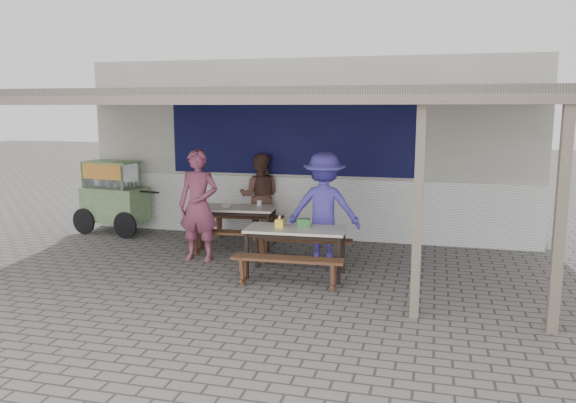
# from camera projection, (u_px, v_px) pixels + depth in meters

# --- Properties ---
(ground) EXTENTS (60.00, 60.00, 0.00)m
(ground) POSITION_uv_depth(u_px,v_px,m) (255.00, 281.00, 8.38)
(ground) COLOR #605C57
(ground) RESTS_ON ground
(back_wall) EXTENTS (9.00, 1.28, 3.50)m
(back_wall) POSITION_uv_depth(u_px,v_px,m) (308.00, 149.00, 11.52)
(back_wall) COLOR beige
(back_wall) RESTS_ON ground
(warung_roof) EXTENTS (9.00, 4.21, 2.81)m
(warung_roof) POSITION_uv_depth(u_px,v_px,m) (272.00, 97.00, 8.79)
(warung_roof) COLOR #605A52
(warung_roof) RESTS_ON ground
(table_left) EXTENTS (1.41, 0.86, 0.75)m
(table_left) POSITION_uv_depth(u_px,v_px,m) (238.00, 211.00, 10.33)
(table_left) COLOR beige
(table_left) RESTS_ON ground
(bench_left_street) EXTENTS (1.47, 0.42, 0.45)m
(bench_left_street) POSITION_uv_depth(u_px,v_px,m) (229.00, 238.00, 9.70)
(bench_left_street) COLOR brown
(bench_left_street) RESTS_ON ground
(bench_left_wall) EXTENTS (1.47, 0.42, 0.45)m
(bench_left_wall) POSITION_uv_depth(u_px,v_px,m) (247.00, 221.00, 11.08)
(bench_left_wall) COLOR brown
(bench_left_wall) RESTS_ON ground
(table_right) EXTENTS (1.54, 0.77, 0.75)m
(table_right) POSITION_uv_depth(u_px,v_px,m) (296.00, 233.00, 8.52)
(table_right) COLOR beige
(table_right) RESTS_ON ground
(bench_right_street) EXTENTS (1.62, 0.36, 0.45)m
(bench_right_street) POSITION_uv_depth(u_px,v_px,m) (288.00, 265.00, 7.98)
(bench_right_street) COLOR brown
(bench_right_street) RESTS_ON ground
(bench_right_wall) EXTENTS (1.62, 0.36, 0.45)m
(bench_right_wall) POSITION_uv_depth(u_px,v_px,m) (303.00, 245.00, 9.16)
(bench_right_wall) COLOR brown
(bench_right_wall) RESTS_ON ground
(vendor_cart) EXTENTS (1.91, 0.91, 1.49)m
(vendor_cart) POSITION_uv_depth(u_px,v_px,m) (114.00, 194.00, 11.48)
(vendor_cart) COLOR #7F9D69
(vendor_cart) RESTS_ON ground
(patron_street_side) EXTENTS (0.70, 0.47, 1.88)m
(patron_street_side) POSITION_uv_depth(u_px,v_px,m) (198.00, 205.00, 9.38)
(patron_street_side) COLOR #7E3950
(patron_street_side) RESTS_ON ground
(patron_wall_side) EXTENTS (0.92, 0.78, 1.67)m
(patron_wall_side) POSITION_uv_depth(u_px,v_px,m) (260.00, 196.00, 11.07)
(patron_wall_side) COLOR brown
(patron_wall_side) RESTS_ON ground
(patron_right_table) EXTENTS (1.25, 0.79, 1.84)m
(patron_right_table) POSITION_uv_depth(u_px,v_px,m) (324.00, 208.00, 9.22)
(patron_right_table) COLOR #493FB0
(patron_right_table) RESTS_ON ground
(tissue_box) EXTENTS (0.13, 0.13, 0.12)m
(tissue_box) POSITION_uv_depth(u_px,v_px,m) (280.00, 223.00, 8.56)
(tissue_box) COLOR yellow
(tissue_box) RESTS_ON table_right
(donation_box) EXTENTS (0.21, 0.16, 0.13)m
(donation_box) POSITION_uv_depth(u_px,v_px,m) (304.00, 223.00, 8.58)
(donation_box) COLOR #316E32
(donation_box) RESTS_ON table_right
(condiment_jar) EXTENTS (0.09, 0.09, 0.10)m
(condiment_jar) POSITION_uv_depth(u_px,v_px,m) (259.00, 203.00, 10.46)
(condiment_jar) COLOR silver
(condiment_jar) RESTS_ON table_left
(condiment_bowl) EXTENTS (0.28, 0.28, 0.05)m
(condiment_bowl) POSITION_uv_depth(u_px,v_px,m) (226.00, 206.00, 10.32)
(condiment_bowl) COLOR white
(condiment_bowl) RESTS_ON table_left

